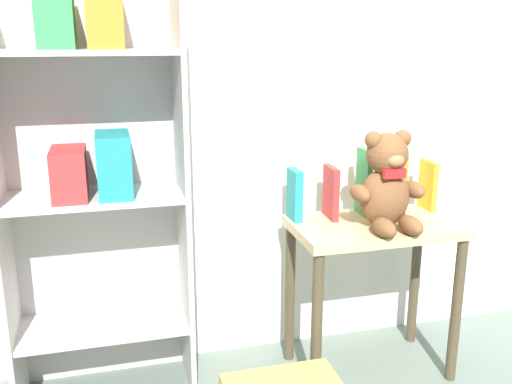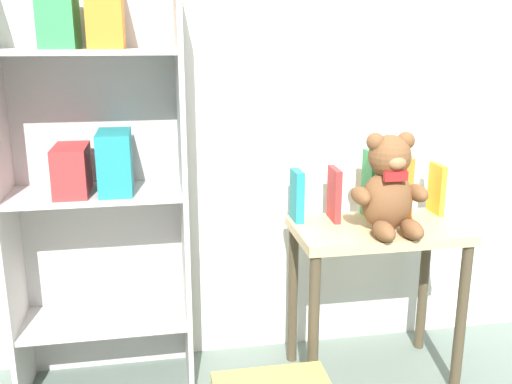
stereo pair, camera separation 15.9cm
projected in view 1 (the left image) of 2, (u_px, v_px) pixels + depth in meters
wall_back at (312, 46)px, 2.21m from camera, size 4.80×0.06×2.50m
bookshelf_side at (93, 165)px, 1.95m from camera, size 0.62×0.30×1.51m
display_table at (373, 251)px, 2.16m from camera, size 0.62×0.36×0.62m
teddy_bear at (387, 184)px, 2.03m from camera, size 0.27×0.25×0.35m
book_standing_teal at (295, 195)px, 2.14m from camera, size 0.03×0.10×0.19m
book_standing_red at (331, 192)px, 2.16m from camera, size 0.03×0.13×0.20m
book_standing_green at (364, 182)px, 2.20m from camera, size 0.02×0.10×0.26m
book_standing_orange at (397, 183)px, 2.23m from camera, size 0.03×0.11×0.23m
book_standing_yellow at (428, 185)px, 2.28m from camera, size 0.02×0.12×0.20m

